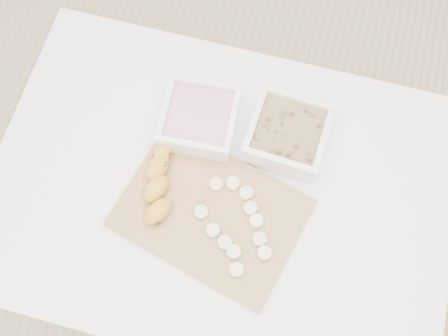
% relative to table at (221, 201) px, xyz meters
% --- Properties ---
extents(ground, '(3.50, 3.50, 0.00)m').
position_rel_table_xyz_m(ground, '(0.00, 0.00, -0.65)').
color(ground, '#C6AD89').
rests_on(ground, ground).
extents(table, '(1.00, 0.70, 0.75)m').
position_rel_table_xyz_m(table, '(0.00, 0.00, 0.00)').
color(table, white).
rests_on(table, ground).
extents(bowl_yogurt, '(0.17, 0.17, 0.07)m').
position_rel_table_xyz_m(bowl_yogurt, '(-0.08, 0.13, 0.13)').
color(bowl_yogurt, white).
rests_on(bowl_yogurt, table).
extents(bowl_granola, '(0.17, 0.17, 0.08)m').
position_rel_table_xyz_m(bowl_granola, '(0.11, 0.15, 0.13)').
color(bowl_granola, white).
rests_on(bowl_granola, table).
extents(cutting_board, '(0.42, 0.35, 0.01)m').
position_rel_table_xyz_m(cutting_board, '(-0.01, -0.06, 0.10)').
color(cutting_board, tan).
rests_on(cutting_board, table).
extents(banana, '(0.09, 0.24, 0.04)m').
position_rel_table_xyz_m(banana, '(-0.12, -0.00, 0.13)').
color(banana, gold).
rests_on(banana, cutting_board).
extents(banana_slices, '(0.17, 0.20, 0.02)m').
position_rel_table_xyz_m(banana_slices, '(0.05, -0.07, 0.12)').
color(banana_slices, '#F8E9C1').
rests_on(banana_slices, cutting_board).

